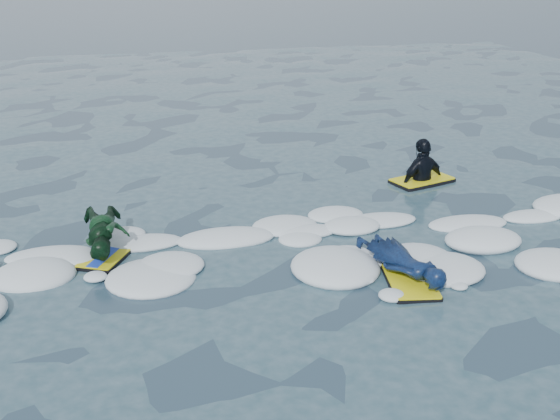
# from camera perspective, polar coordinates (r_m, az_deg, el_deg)

# --- Properties ---
(ground) EXTENTS (120.00, 120.00, 0.00)m
(ground) POSITION_cam_1_polar(r_m,az_deg,el_deg) (8.61, -3.04, -6.64)
(ground) COLOR #1B2E42
(ground) RESTS_ON ground
(foam_band) EXTENTS (12.00, 3.10, 0.30)m
(foam_band) POSITION_cam_1_polar(r_m,az_deg,el_deg) (9.53, -4.18, -3.87)
(foam_band) COLOR silver
(foam_band) RESTS_ON ground
(prone_woman_unit) EXTENTS (0.93, 1.62, 0.40)m
(prone_woman_unit) POSITION_cam_1_polar(r_m,az_deg,el_deg) (8.99, 10.05, -4.29)
(prone_woman_unit) COLOR black
(prone_woman_unit) RESTS_ON ground
(prone_child_unit) EXTENTS (0.85, 1.41, 0.54)m
(prone_child_unit) POSITION_cam_1_polar(r_m,az_deg,el_deg) (9.80, -14.01, -1.98)
(prone_child_unit) COLOR black
(prone_child_unit) RESTS_ON ground
(waiting_rider_unit) EXTENTS (1.24, 0.92, 1.66)m
(waiting_rider_unit) POSITION_cam_1_polar(r_m,az_deg,el_deg) (12.74, 11.44, 2.11)
(waiting_rider_unit) COLOR black
(waiting_rider_unit) RESTS_ON ground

